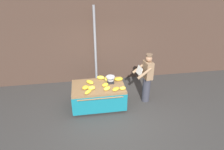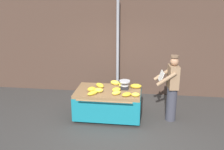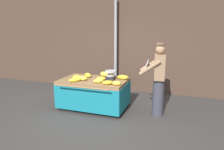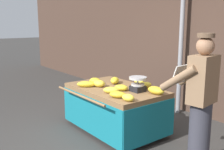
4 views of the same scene
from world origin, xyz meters
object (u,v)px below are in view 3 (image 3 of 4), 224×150
(banana_cart, at_px, (94,87))
(banana_bunch_4, at_px, (107,83))
(banana_bunch_1, at_px, (98,81))
(banana_bunch_7, at_px, (117,83))
(banana_bunch_3, at_px, (77,77))
(banana_bunch_10, at_px, (88,75))
(banana_bunch_2, at_px, (110,76))
(banana_bunch_8, at_px, (75,80))
(banana_bunch_5, at_px, (104,74))
(banana_bunch_6, at_px, (101,79))
(banana_bunch_9, at_px, (83,78))
(vendor_person, at_px, (158,80))
(street_pole, at_px, (116,46))
(banana_bunch_0, at_px, (123,77))
(weighing_scale, at_px, (111,75))

(banana_cart, xyz_separation_m, banana_bunch_4, (0.50, -0.35, 0.25))
(banana_bunch_1, xyz_separation_m, banana_bunch_7, (0.47, -0.06, -0.00))
(banana_bunch_3, relative_size, banana_bunch_10, 0.76)
(banana_bunch_2, bearing_deg, banana_bunch_8, -131.93)
(banana_bunch_5, xyz_separation_m, banana_bunch_6, (0.09, -0.48, -0.01))
(banana_bunch_3, height_order, banana_bunch_8, banana_bunch_3)
(banana_bunch_4, height_order, banana_bunch_6, banana_bunch_6)
(banana_bunch_8, bearing_deg, banana_cart, 48.56)
(banana_bunch_9, bearing_deg, banana_bunch_4, -12.93)
(banana_bunch_8, distance_m, banana_bunch_9, 0.23)
(banana_bunch_4, bearing_deg, vendor_person, 19.88)
(banana_bunch_5, relative_size, banana_bunch_6, 1.16)
(street_pole, height_order, banana_bunch_10, street_pole)
(banana_bunch_3, height_order, banana_bunch_5, banana_bunch_5)
(street_pole, bearing_deg, banana_bunch_8, -101.33)
(banana_bunch_9, height_order, banana_bunch_10, banana_bunch_9)
(banana_bunch_9, bearing_deg, banana_cart, 40.35)
(banana_bunch_1, bearing_deg, banana_bunch_0, 48.39)
(banana_bunch_6, height_order, banana_bunch_9, banana_bunch_9)
(banana_bunch_5, bearing_deg, banana_bunch_8, -119.72)
(banana_bunch_2, relative_size, banana_bunch_4, 1.16)
(banana_bunch_2, bearing_deg, banana_cart, -132.45)
(banana_bunch_2, relative_size, banana_bunch_6, 1.32)
(banana_bunch_8, bearing_deg, banana_bunch_0, 30.74)
(banana_bunch_6, relative_size, banana_bunch_8, 0.74)
(banana_bunch_8, height_order, vendor_person, vendor_person)
(banana_bunch_1, xyz_separation_m, banana_bunch_6, (-0.03, 0.22, -0.00))
(banana_cart, xyz_separation_m, banana_bunch_10, (-0.25, 0.18, 0.26))
(weighing_scale, distance_m, banana_bunch_3, 0.86)
(banana_bunch_1, relative_size, banana_bunch_7, 1.22)
(banana_bunch_1, xyz_separation_m, banana_bunch_5, (-0.12, 0.70, 0.01))
(vendor_person, bearing_deg, banana_cart, -178.20)
(weighing_scale, distance_m, banana_bunch_9, 0.70)
(weighing_scale, relative_size, banana_bunch_4, 1.10)
(banana_bunch_3, bearing_deg, banana_bunch_6, 8.03)
(street_pole, relative_size, banana_bunch_6, 13.48)
(banana_cart, height_order, banana_bunch_3, banana_bunch_3)
(vendor_person, bearing_deg, banana_bunch_4, -160.12)
(banana_bunch_9, xyz_separation_m, banana_bunch_10, (-0.03, 0.37, -0.00))
(banana_bunch_4, xyz_separation_m, banana_bunch_6, (-0.28, 0.30, 0.00))
(weighing_scale, bearing_deg, banana_bunch_3, -161.93)
(banana_bunch_5, bearing_deg, banana_bunch_10, -147.26)
(banana_bunch_7, height_order, banana_bunch_10, banana_bunch_10)
(banana_bunch_2, bearing_deg, vendor_person, -13.19)
(street_pole, relative_size, banana_bunch_8, 9.98)
(street_pole, height_order, banana_bunch_7, street_pole)
(banana_bunch_0, xyz_separation_m, banana_bunch_10, (-0.95, -0.05, -0.00))
(weighing_scale, distance_m, banana_bunch_2, 0.25)
(banana_bunch_1, xyz_separation_m, banana_bunch_10, (-0.50, 0.46, 0.01))
(banana_bunch_2, bearing_deg, weighing_scale, -67.36)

